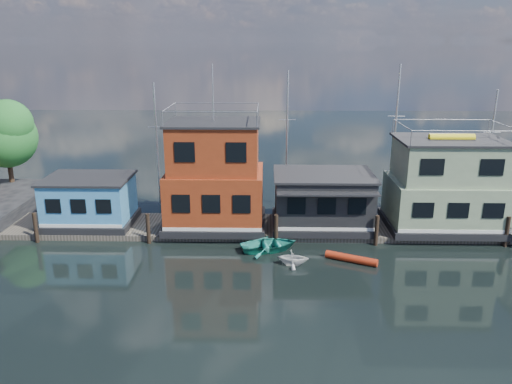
{
  "coord_description": "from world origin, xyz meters",
  "views": [
    {
      "loc": [
        -4.68,
        -23.42,
        13.75
      ],
      "look_at": [
        -5.47,
        12.0,
        3.0
      ],
      "focal_mm": 35.0,
      "sensor_mm": 36.0,
      "label": 1
    }
  ],
  "objects_px": {
    "houseboat_dark": "(323,200)",
    "dinghy_teal": "(269,245)",
    "houseboat_blue": "(90,201)",
    "houseboat_red": "(215,177)",
    "houseboat_green": "(446,186)",
    "red_kayak": "(351,258)",
    "dinghy_white": "(293,257)"
  },
  "relations": [
    {
      "from": "houseboat_blue",
      "to": "houseboat_green",
      "type": "distance_m",
      "value": 26.53
    },
    {
      "from": "houseboat_dark",
      "to": "dinghy_white",
      "type": "xyz_separation_m",
      "value": [
        -2.48,
        -6.16,
        -1.89
      ]
    },
    {
      "from": "dinghy_teal",
      "to": "dinghy_white",
      "type": "bearing_deg",
      "value": -163.72
    },
    {
      "from": "houseboat_red",
      "to": "houseboat_green",
      "type": "height_order",
      "value": "houseboat_red"
    },
    {
      "from": "dinghy_teal",
      "to": "houseboat_blue",
      "type": "bearing_deg",
      "value": 57.63
    },
    {
      "from": "houseboat_dark",
      "to": "dinghy_white",
      "type": "distance_m",
      "value": 6.91
    },
    {
      "from": "houseboat_green",
      "to": "houseboat_dark",
      "type": "bearing_deg",
      "value": -179.88
    },
    {
      "from": "houseboat_blue",
      "to": "dinghy_teal",
      "type": "relative_size",
      "value": 1.64
    },
    {
      "from": "houseboat_red",
      "to": "houseboat_dark",
      "type": "xyz_separation_m",
      "value": [
        8.0,
        -0.02,
        -1.69
      ]
    },
    {
      "from": "red_kayak",
      "to": "dinghy_white",
      "type": "bearing_deg",
      "value": -147.04
    },
    {
      "from": "houseboat_dark",
      "to": "dinghy_teal",
      "type": "distance_m",
      "value": 5.88
    },
    {
      "from": "houseboat_dark",
      "to": "dinghy_white",
      "type": "relative_size",
      "value": 3.7
    },
    {
      "from": "houseboat_green",
      "to": "dinghy_teal",
      "type": "xyz_separation_m",
      "value": [
        -12.98,
        -3.85,
        -3.14
      ]
    },
    {
      "from": "houseboat_red",
      "to": "red_kayak",
      "type": "height_order",
      "value": "houseboat_red"
    },
    {
      "from": "houseboat_green",
      "to": "houseboat_blue",
      "type": "bearing_deg",
      "value": -180.0
    },
    {
      "from": "houseboat_green",
      "to": "dinghy_white",
      "type": "relative_size",
      "value": 4.2
    },
    {
      "from": "houseboat_dark",
      "to": "houseboat_red",
      "type": "bearing_deg",
      "value": 179.86
    },
    {
      "from": "houseboat_blue",
      "to": "dinghy_white",
      "type": "distance_m",
      "value": 16.32
    },
    {
      "from": "houseboat_dark",
      "to": "red_kayak",
      "type": "relative_size",
      "value": 2.17
    },
    {
      "from": "houseboat_dark",
      "to": "houseboat_blue",
      "type": "bearing_deg",
      "value": 179.94
    },
    {
      "from": "dinghy_white",
      "to": "red_kayak",
      "type": "distance_m",
      "value": 3.87
    },
    {
      "from": "houseboat_red",
      "to": "houseboat_green",
      "type": "xyz_separation_m",
      "value": [
        17.0,
        0.0,
        -0.55
      ]
    },
    {
      "from": "dinghy_teal",
      "to": "houseboat_green",
      "type": "bearing_deg",
      "value": -89.95
    },
    {
      "from": "red_kayak",
      "to": "houseboat_blue",
      "type": "bearing_deg",
      "value": -171.78
    },
    {
      "from": "red_kayak",
      "to": "houseboat_red",
      "type": "bearing_deg",
      "value": 173.76
    },
    {
      "from": "houseboat_dark",
      "to": "red_kayak",
      "type": "xyz_separation_m",
      "value": [
        1.34,
        -5.62,
        -2.17
      ]
    },
    {
      "from": "houseboat_blue",
      "to": "red_kayak",
      "type": "height_order",
      "value": "houseboat_blue"
    },
    {
      "from": "dinghy_white",
      "to": "dinghy_teal",
      "type": "bearing_deg",
      "value": 40.0
    },
    {
      "from": "houseboat_dark",
      "to": "dinghy_teal",
      "type": "relative_size",
      "value": 1.89
    },
    {
      "from": "houseboat_red",
      "to": "dinghy_teal",
      "type": "relative_size",
      "value": 3.03
    },
    {
      "from": "houseboat_blue",
      "to": "red_kayak",
      "type": "distance_m",
      "value": 19.76
    },
    {
      "from": "houseboat_red",
      "to": "dinghy_teal",
      "type": "bearing_deg",
      "value": -43.78
    }
  ]
}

